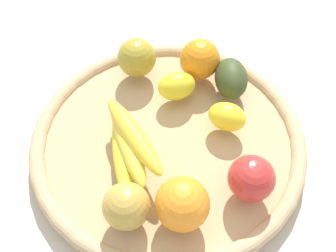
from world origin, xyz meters
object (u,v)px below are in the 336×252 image
Objects in this scene: apple_2 at (126,206)px; orange_1 at (182,204)px; lemon_1 at (177,86)px; banana_bunch at (128,142)px; apple_1 at (251,178)px; orange_0 at (200,59)px; apple_0 at (136,58)px; lemon_0 at (227,117)px; avocado at (231,78)px.

orange_1 reaches higher than apple_2.
orange_1 reaches higher than lemon_1.
apple_1 reaches higher than banana_bunch.
orange_0 is at bearing -148.77° from lemon_1.
lemon_1 is at bearing -143.31° from banana_bunch.
banana_bunch is 0.19m from apple_0.
apple_0 is at bearing -76.22° from apple_1.
apple_2 is at bearing -7.68° from apple_1.
apple_1 is 0.26m from orange_0.
avocado is at bearing -120.95° from lemon_0.
lemon_1 is at bearing -61.33° from lemon_0.
apple_0 is (0.07, -0.30, 0.00)m from apple_1.
avocado is 1.19× the size of apple_0.
orange_1 is 0.30m from orange_0.
apple_1 is at bearing 138.41° from banana_bunch.
apple_2 is at bearing 47.05° from orange_0.
apple_0 is (0.11, -0.05, -0.00)m from orange_0.
apple_1 is 1.03× the size of lemon_1.
apple_0 is (-0.11, -0.28, 0.00)m from apple_2.
orange_0 is at bearing -118.95° from orange_1.
banana_bunch is at bearing -41.59° from apple_1.
lemon_0 is (0.04, 0.07, -0.01)m from avocado.
apple_1 is at bearing 172.32° from apple_2.
avocado is at bearing 167.61° from lemon_1.
orange_0 is (-0.03, -0.26, 0.00)m from apple_1.
apple_1 is (-0.15, 0.13, 0.00)m from banana_bunch.
orange_1 is 1.04× the size of orange_0.
apple_0 reaches higher than lemon_1.
lemon_1 is (0.03, -0.22, -0.01)m from apple_1.
apple_0 is at bearing -61.08° from lemon_0.
lemon_0 is 0.21m from apple_0.
avocado is 0.09m from lemon_0.
orange_0 is at bearing -97.39° from apple_1.
apple_0 reaches higher than banana_bunch.
apple_2 is 0.30m from apple_0.
lemon_0 is at bearing 86.30° from orange_0.
apple_2 reaches higher than banana_bunch.
apple_2 is 0.23m from lemon_0.
apple_2 reaches higher than lemon_0.
apple_2 is at bearing 25.69° from lemon_0.
apple_1 reaches higher than apple_2.
apple_1 reaches higher than lemon_1.
lemon_1 is (0.06, 0.04, -0.01)m from orange_0.
orange_1 is at bearing 105.46° from banana_bunch.
apple_0 is (0.10, -0.18, 0.01)m from lemon_0.
banana_bunch is 0.15m from lemon_1.
orange_1 is at bearing 159.25° from apple_2.
apple_1 is (-0.11, -0.00, -0.00)m from orange_1.
lemon_0 is (-0.17, 0.01, -0.01)m from banana_bunch.
apple_2 is at bearing 71.46° from banana_bunch.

